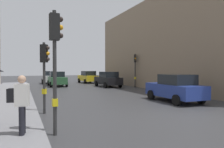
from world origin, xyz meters
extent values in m
plane|color=#38383A|center=(0.00, 0.00, 0.00)|extent=(120.00, 120.00, 0.00)
cube|color=gray|center=(-7.26, 6.00, 0.08)|extent=(3.11, 40.00, 0.16)
cube|color=gray|center=(11.71, 11.93, 4.68)|extent=(12.00, 24.51, 9.37)
cylinder|color=#2D2D2D|center=(5.41, 13.94, 1.89)|extent=(0.12, 0.12, 3.78)
cube|color=black|center=(5.41, 13.94, 3.26)|extent=(0.33, 0.37, 0.84)
cube|color=yellow|center=(5.41, 13.94, 1.05)|extent=(0.24, 0.22, 0.24)
sphere|color=#2D231E|center=(5.34, 13.76, 3.52)|extent=(0.18, 0.18, 0.18)
sphere|color=orange|center=(5.34, 13.76, 3.26)|extent=(0.18, 0.18, 0.18)
sphere|color=#2D231E|center=(5.34, 13.76, 3.00)|extent=(0.18, 0.18, 0.18)
cylinder|color=#2D2D2D|center=(-5.41, 3.18, 1.68)|extent=(0.12, 0.12, 3.36)
cube|color=black|center=(-5.41, 3.18, 2.84)|extent=(0.38, 0.36, 0.84)
cube|color=yellow|center=(-5.41, 3.18, 1.05)|extent=(0.24, 0.25, 0.24)
sphere|color=#2D231E|center=(-5.24, 3.09, 3.10)|extent=(0.18, 0.18, 0.18)
sphere|color=orange|center=(-5.24, 3.09, 2.84)|extent=(0.18, 0.18, 0.18)
sphere|color=#2D231E|center=(-5.24, 3.09, 2.58)|extent=(0.18, 0.18, 0.18)
cylinder|color=#2D2D2D|center=(-5.41, -0.36, 1.98)|extent=(0.12, 0.12, 3.96)
cube|color=black|center=(-5.41, -0.36, 3.44)|extent=(0.32, 0.26, 0.84)
cube|color=yellow|center=(-5.41, -0.36, 1.05)|extent=(0.17, 0.21, 0.24)
sphere|color=#2D231E|center=(-5.22, -0.35, 3.70)|extent=(0.18, 0.18, 0.18)
sphere|color=orange|center=(-5.22, -0.35, 3.44)|extent=(0.18, 0.18, 0.18)
sphere|color=#2D231E|center=(-5.22, -0.35, 3.18)|extent=(0.18, 0.18, 0.18)
cube|color=black|center=(2.85, 15.82, 0.72)|extent=(2.00, 4.28, 0.80)
cube|color=black|center=(2.86, 15.57, 1.44)|extent=(1.69, 2.07, 0.64)
cylinder|color=black|center=(1.88, 17.12, 0.32)|extent=(0.25, 0.65, 0.64)
cylinder|color=black|center=(3.68, 17.21, 0.32)|extent=(0.25, 0.65, 0.64)
cylinder|color=black|center=(2.01, 14.43, 0.32)|extent=(0.25, 0.65, 0.64)
cylinder|color=black|center=(3.81, 14.51, 0.32)|extent=(0.25, 0.65, 0.64)
cube|color=yellow|center=(2.58, 23.13, 0.72)|extent=(2.10, 4.32, 0.80)
cube|color=black|center=(2.60, 22.88, 1.44)|extent=(1.74, 2.11, 0.64)
cylinder|color=black|center=(1.58, 24.41, 0.32)|extent=(0.27, 0.65, 0.64)
cylinder|color=black|center=(3.38, 24.54, 0.32)|extent=(0.27, 0.65, 0.64)
cylinder|color=black|center=(1.78, 21.72, 0.32)|extent=(0.27, 0.65, 0.64)
cylinder|color=black|center=(3.57, 21.85, 0.32)|extent=(0.27, 0.65, 0.64)
cube|color=silver|center=(-2.80, 24.23, 0.72)|extent=(2.02, 4.29, 0.80)
cube|color=black|center=(-2.79, 24.47, 1.44)|extent=(1.70, 2.08, 0.64)
cylinder|color=black|center=(-1.97, 22.83, 0.32)|extent=(0.25, 0.65, 0.64)
cylinder|color=black|center=(-3.77, 22.92, 0.32)|extent=(0.25, 0.65, 0.64)
cylinder|color=black|center=(-1.83, 25.53, 0.32)|extent=(0.25, 0.65, 0.64)
cylinder|color=black|center=(-3.63, 25.62, 0.32)|extent=(0.25, 0.65, 0.64)
cube|color=#2D6038|center=(-2.47, 18.98, 0.72)|extent=(1.87, 4.23, 0.80)
cube|color=black|center=(-2.47, 19.23, 1.44)|extent=(1.63, 2.03, 0.64)
cylinder|color=black|center=(-1.60, 17.62, 0.32)|extent=(0.23, 0.64, 0.64)
cylinder|color=black|center=(-3.39, 17.65, 0.32)|extent=(0.23, 0.64, 0.64)
cylinder|color=black|center=(-1.55, 20.32, 0.32)|extent=(0.23, 0.64, 0.64)
cylinder|color=black|center=(-3.35, 20.35, 0.32)|extent=(0.23, 0.64, 0.64)
cube|color=navy|center=(2.69, 3.81, 0.72)|extent=(1.87, 4.23, 0.80)
cube|color=black|center=(2.69, 3.56, 1.44)|extent=(1.63, 2.03, 0.64)
cylinder|color=black|center=(1.82, 5.17, 0.32)|extent=(0.23, 0.64, 0.64)
cylinder|color=black|center=(3.62, 5.14, 0.32)|extent=(0.23, 0.64, 0.64)
cylinder|color=black|center=(1.77, 2.47, 0.32)|extent=(0.23, 0.64, 0.64)
cylinder|color=black|center=(3.57, 2.44, 0.32)|extent=(0.23, 0.64, 0.64)
cylinder|color=black|center=(-6.35, -0.33, 0.58)|extent=(0.16, 0.16, 0.85)
cylinder|color=black|center=(-6.39, -0.52, 0.58)|extent=(0.16, 0.16, 0.85)
cube|color=silver|center=(-6.37, -0.42, 1.34)|extent=(0.44, 0.33, 0.66)
sphere|color=tan|center=(-6.37, -0.42, 1.81)|extent=(0.24, 0.24, 0.24)
cube|color=black|center=(-6.67, -0.37, 1.34)|extent=(0.25, 0.31, 0.40)
camera|label=1|loc=(-6.36, -7.33, 2.13)|focal=34.36mm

